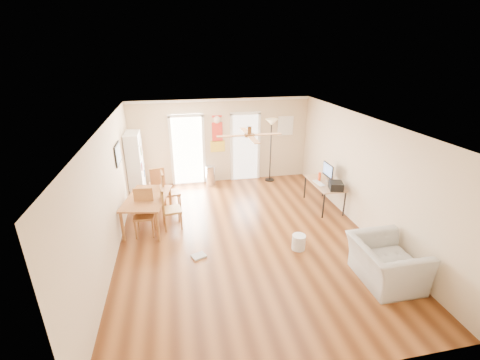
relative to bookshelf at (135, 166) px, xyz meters
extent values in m
plane|color=brown|center=(2.54, -2.76, -0.93)|extent=(7.00, 7.00, 0.00)
cube|color=red|center=(2.42, 0.72, 0.62)|extent=(0.46, 0.03, 1.10)
cube|color=white|center=(4.59, 0.71, 0.77)|extent=(0.50, 0.04, 0.60)
cube|color=black|center=(-0.18, -1.36, 0.77)|extent=(0.04, 0.66, 0.48)
cylinder|color=#BEBEC0|center=(2.13, 0.41, -0.62)|extent=(0.30, 0.30, 0.62)
cube|color=silver|center=(4.74, -1.68, -0.24)|extent=(0.18, 0.44, 0.02)
cube|color=black|center=(4.99, -2.13, -0.15)|extent=(0.41, 0.45, 0.19)
cylinder|color=#F24715|center=(4.84, -1.49, -0.13)|extent=(0.08, 0.08, 0.22)
cylinder|color=silver|center=(3.55, -3.45, -0.77)|extent=(0.34, 0.34, 0.33)
cube|color=#A5A5A0|center=(1.44, -3.32, -0.91)|extent=(0.33, 0.30, 0.04)
imported|color=#ADADA7|center=(4.69, -4.72, -0.54)|extent=(1.06, 1.21, 0.78)
camera|label=1|loc=(1.17, -8.96, 3.02)|focal=24.30mm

